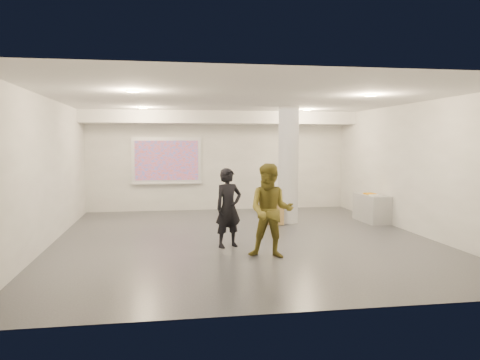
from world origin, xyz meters
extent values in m
cube|color=#35373D|center=(0.00, 0.00, 0.00)|extent=(8.00, 9.00, 0.01)
cube|color=silver|center=(0.00, 0.00, 3.00)|extent=(8.00, 9.00, 0.01)
cube|color=beige|center=(0.00, 4.50, 1.50)|extent=(8.00, 0.01, 3.00)
cube|color=beige|center=(0.00, -4.50, 1.50)|extent=(8.00, 0.01, 3.00)
cube|color=beige|center=(-4.00, 0.00, 1.50)|extent=(0.01, 9.00, 3.00)
cube|color=beige|center=(4.00, 0.00, 1.50)|extent=(0.01, 9.00, 3.00)
cube|color=silver|center=(0.00, 3.95, 2.82)|extent=(8.00, 1.10, 0.36)
cylinder|color=#FFFA97|center=(-2.20, 2.50, 2.98)|extent=(0.22, 0.22, 0.02)
cylinder|color=#FFFA97|center=(2.20, 2.50, 2.98)|extent=(0.22, 0.22, 0.02)
cylinder|color=#FFFA97|center=(-2.20, -1.50, 2.98)|extent=(0.22, 0.22, 0.02)
cylinder|color=#FFFA97|center=(2.20, -1.50, 2.98)|extent=(0.22, 0.22, 0.02)
cylinder|color=silver|center=(1.50, 1.80, 1.50)|extent=(0.52, 0.52, 3.00)
cube|color=silver|center=(-1.60, 4.46, 1.55)|extent=(2.10, 0.06, 1.40)
cube|color=#075FBC|center=(-1.60, 4.42, 1.55)|extent=(1.90, 0.01, 1.20)
cube|color=silver|center=(-1.60, 4.40, 0.85)|extent=(2.10, 0.08, 0.04)
cube|color=#989A9D|center=(3.72, 1.59, 0.36)|extent=(0.54, 1.25, 0.72)
cube|color=silver|center=(3.68, 1.38, 0.73)|extent=(0.32, 0.37, 0.02)
cube|color=#FDA707|center=(3.68, 1.62, 0.74)|extent=(0.27, 0.35, 0.03)
cube|color=olive|center=(1.43, 1.70, 0.27)|extent=(0.49, 0.11, 0.53)
cube|color=olive|center=(1.07, 1.54, 0.27)|extent=(0.54, 0.34, 0.55)
imported|color=black|center=(-0.42, -0.77, 0.79)|extent=(0.68, 0.57, 1.58)
imported|color=olive|center=(0.22, -1.74, 0.86)|extent=(1.00, 0.88, 1.71)
camera|label=1|loc=(-1.69, -9.93, 2.09)|focal=35.00mm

